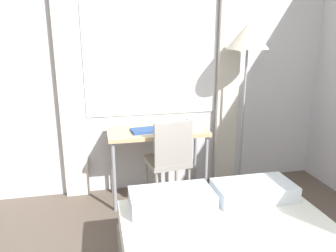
{
  "coord_description": "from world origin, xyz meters",
  "views": [
    {
      "loc": [
        -0.58,
        -0.19,
        1.7
      ],
      "look_at": [
        0.02,
        2.55,
        0.9
      ],
      "focal_mm": 35.0,
      "sensor_mm": 36.0,
      "label": 1
    }
  ],
  "objects_px": {
    "desk_chair": "(169,157)",
    "standing_lamp": "(248,44)",
    "book": "(144,130)",
    "telephone": "(195,124)",
    "desk": "(158,138)"
  },
  "relations": [
    {
      "from": "desk_chair",
      "to": "book",
      "type": "relative_size",
      "value": 3.24
    },
    {
      "from": "desk_chair",
      "to": "standing_lamp",
      "type": "xyz_separation_m",
      "value": [
        0.83,
        0.16,
        1.07
      ]
    },
    {
      "from": "desk",
      "to": "telephone",
      "type": "height_order",
      "value": "telephone"
    },
    {
      "from": "desk_chair",
      "to": "telephone",
      "type": "height_order",
      "value": "desk_chair"
    },
    {
      "from": "telephone",
      "to": "standing_lamp",
      "type": "bearing_deg",
      "value": 1.48
    },
    {
      "from": "desk",
      "to": "desk_chair",
      "type": "xyz_separation_m",
      "value": [
        0.08,
        -0.19,
        -0.15
      ]
    },
    {
      "from": "telephone",
      "to": "book",
      "type": "relative_size",
      "value": 0.66
    },
    {
      "from": "standing_lamp",
      "to": "telephone",
      "type": "bearing_deg",
      "value": -178.52
    },
    {
      "from": "telephone",
      "to": "book",
      "type": "bearing_deg",
      "value": 179.07
    },
    {
      "from": "desk_chair",
      "to": "telephone",
      "type": "relative_size",
      "value": 4.93
    },
    {
      "from": "desk_chair",
      "to": "book",
      "type": "xyz_separation_m",
      "value": [
        -0.22,
        0.16,
        0.24
      ]
    },
    {
      "from": "desk",
      "to": "standing_lamp",
      "type": "bearing_deg",
      "value": -1.73
    },
    {
      "from": "telephone",
      "to": "book",
      "type": "distance_m",
      "value": 0.52
    },
    {
      "from": "desk_chair",
      "to": "standing_lamp",
      "type": "relative_size",
      "value": 0.5
    },
    {
      "from": "desk",
      "to": "telephone",
      "type": "relative_size",
      "value": 5.48
    }
  ]
}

